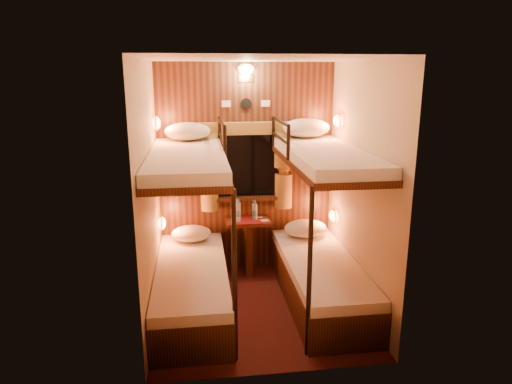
{
  "coord_description": "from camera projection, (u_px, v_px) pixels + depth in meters",
  "views": [
    {
      "loc": [
        -0.56,
        -4.09,
        2.28
      ],
      "look_at": [
        -0.0,
        0.15,
        1.16
      ],
      "focal_mm": 32.0,
      "sensor_mm": 36.0,
      "label": 1
    }
  ],
  "objects": [
    {
      "name": "bottle_left",
      "position": [
        238.0,
        212.0,
        5.14
      ],
      "size": [
        0.07,
        0.07,
        0.26
      ],
      "rotation": [
        0.0,
        0.0,
        -0.43
      ],
      "color": "#99BFE5",
      "rests_on": "table"
    },
    {
      "name": "bunk_left",
      "position": [
        191.0,
        256.0,
        4.42
      ],
      "size": [
        0.72,
        1.9,
        1.82
      ],
      "color": "black",
      "rests_on": "floor"
    },
    {
      "name": "ceiling",
      "position": [
        258.0,
        59.0,
        3.97
      ],
      "size": [
        2.1,
        2.1,
        0.0
      ],
      "primitive_type": "plane",
      "rotation": [
        3.14,
        0.0,
        0.0
      ],
      "color": "silver",
      "rests_on": "wall_back"
    },
    {
      "name": "floor",
      "position": [
        258.0,
        307.0,
        4.57
      ],
      "size": [
        2.1,
        2.1,
        0.0
      ],
      "primitive_type": "plane",
      "color": "#350E0F",
      "rests_on": "ground"
    },
    {
      "name": "back_fixtures",
      "position": [
        246.0,
        76.0,
        4.97
      ],
      "size": [
        0.54,
        0.09,
        0.48
      ],
      "color": "black",
      "rests_on": "back_panel"
    },
    {
      "name": "wall_back",
      "position": [
        246.0,
        169.0,
        5.28
      ],
      "size": [
        2.4,
        0.0,
        2.4
      ],
      "primitive_type": "plane",
      "rotation": [
        1.57,
        0.0,
        0.0
      ],
      "color": "#C6B293",
      "rests_on": "floor"
    },
    {
      "name": "reading_lamps",
      "position": [
        250.0,
        172.0,
        4.93
      ],
      "size": [
        2.0,
        0.2,
        1.25
      ],
      "color": "orange",
      "rests_on": "wall_left"
    },
    {
      "name": "bunk_right",
      "position": [
        321.0,
        250.0,
        4.58
      ],
      "size": [
        0.72,
        1.9,
        1.82
      ],
      "color": "black",
      "rests_on": "floor"
    },
    {
      "name": "wall_front",
      "position": [
        278.0,
        229.0,
        3.26
      ],
      "size": [
        2.4,
        0.0,
        2.4
      ],
      "primitive_type": "plane",
      "rotation": [
        -1.57,
        0.0,
        0.0
      ],
      "color": "#C6B293",
      "rests_on": "floor"
    },
    {
      "name": "pillow_upper_right",
      "position": [
        306.0,
        128.0,
        5.04
      ],
      "size": [
        0.53,
        0.38,
        0.21
      ],
      "primitive_type": "ellipsoid",
      "color": "silver",
      "rests_on": "bunk_right"
    },
    {
      "name": "back_panel",
      "position": [
        246.0,
        169.0,
        5.26
      ],
      "size": [
        2.0,
        0.03,
        2.4
      ],
      "primitive_type": "cube",
      "color": "black",
      "rests_on": "floor"
    },
    {
      "name": "pillow_lower_right",
      "position": [
        305.0,
        228.0,
        5.23
      ],
      "size": [
        0.49,
        0.35,
        0.19
      ],
      "primitive_type": "ellipsoid",
      "color": "silver",
      "rests_on": "bunk_right"
    },
    {
      "name": "sachet_b",
      "position": [
        260.0,
        217.0,
        5.31
      ],
      "size": [
        0.08,
        0.06,
        0.01
      ],
      "primitive_type": "cube",
      "rotation": [
        0.0,
        0.0,
        -0.11
      ],
      "color": "silver",
      "rests_on": "table"
    },
    {
      "name": "table",
      "position": [
        248.0,
        239.0,
        5.28
      ],
      "size": [
        0.5,
        0.34,
        0.66
      ],
      "color": "#522312",
      "rests_on": "floor"
    },
    {
      "name": "wall_right",
      "position": [
        361.0,
        188.0,
        4.4
      ],
      "size": [
        0.0,
        2.4,
        2.4
      ],
      "primitive_type": "plane",
      "rotation": [
        1.57,
        0.0,
        -1.57
      ],
      "color": "#C6B293",
      "rests_on": "floor"
    },
    {
      "name": "wall_left",
      "position": [
        149.0,
        195.0,
        4.14
      ],
      "size": [
        0.0,
        2.4,
        2.4
      ],
      "primitive_type": "plane",
      "rotation": [
        1.57,
        0.0,
        1.57
      ],
      "color": "#C6B293",
      "rests_on": "floor"
    },
    {
      "name": "pillow_upper_left",
      "position": [
        187.0,
        131.0,
        4.82
      ],
      "size": [
        0.48,
        0.35,
        0.19
      ],
      "primitive_type": "ellipsoid",
      "color": "silver",
      "rests_on": "bunk_left"
    },
    {
      "name": "window",
      "position": [
        246.0,
        172.0,
        5.24
      ],
      "size": [
        1.0,
        0.12,
        0.79
      ],
      "color": "black",
      "rests_on": "back_panel"
    },
    {
      "name": "sachet_a",
      "position": [
        265.0,
        220.0,
        5.19
      ],
      "size": [
        0.11,
        0.09,
        0.01
      ],
      "primitive_type": "cube",
      "rotation": [
        0.0,
        0.0,
        0.33
      ],
      "color": "silver",
      "rests_on": "table"
    },
    {
      "name": "pillow_lower_left",
      "position": [
        191.0,
        233.0,
        5.09
      ],
      "size": [
        0.44,
        0.32,
        0.17
      ],
      "primitive_type": "ellipsoid",
      "color": "silver",
      "rests_on": "bunk_left"
    },
    {
      "name": "bottle_right",
      "position": [
        255.0,
        212.0,
        5.2
      ],
      "size": [
        0.06,
        0.06,
        0.22
      ],
      "rotation": [
        0.0,
        0.0,
        0.13
      ],
      "color": "#99BFE5",
      "rests_on": "table"
    },
    {
      "name": "curtains",
      "position": [
        247.0,
        165.0,
        5.19
      ],
      "size": [
        1.1,
        0.22,
        1.0
      ],
      "color": "olive",
      "rests_on": "back_panel"
    }
  ]
}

